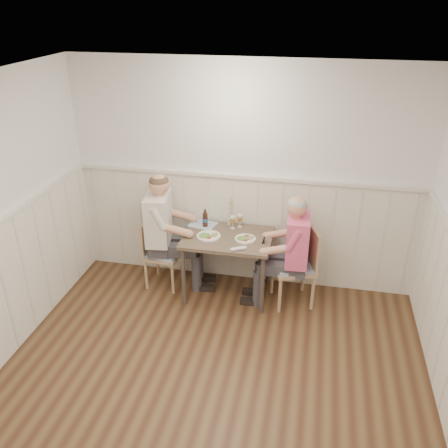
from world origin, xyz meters
name	(u,v)px	position (x,y,z in m)	size (l,w,h in m)	color
ground_plane	(198,419)	(0.00, 0.00, 0.00)	(4.50, 4.50, 0.00)	#452A19
room_shell	(193,262)	(0.00, 0.00, 1.52)	(4.04, 4.54, 2.60)	white
wainscot	(216,303)	(0.00, 0.69, 0.69)	(4.00, 4.49, 1.34)	silver
dining_table	(228,244)	(-0.12, 1.84, 0.65)	(0.98, 0.70, 0.75)	#4F4235
chair_right	(298,263)	(0.68, 1.85, 0.50)	(0.55, 0.55, 0.91)	tan
chair_left	(160,250)	(-0.95, 1.89, 0.45)	(0.43, 0.43, 0.83)	tan
man_in_pink	(292,260)	(0.61, 1.79, 0.56)	(0.62, 0.44, 1.33)	#3F3F47
diner_cream	(164,240)	(-0.88, 1.88, 0.60)	(0.71, 0.49, 1.43)	#3F3F47
plate_man	(245,238)	(0.08, 1.80, 0.77)	(0.23, 0.23, 0.06)	white
plate_diner	(207,235)	(-0.34, 1.78, 0.77)	(0.26, 0.26, 0.07)	white
beer_glass_a	(240,219)	(-0.03, 2.10, 0.85)	(0.06, 0.06, 0.16)	silver
beer_glass_b	(233,220)	(-0.10, 2.05, 0.85)	(0.06, 0.06, 0.15)	silver
beer_bottle	(205,219)	(-0.42, 2.03, 0.85)	(0.06, 0.06, 0.22)	#331C11
rolled_napkin	(238,249)	(0.05, 1.56, 0.77)	(0.17, 0.12, 0.04)	white
grass_vase	(229,212)	(-0.16, 2.14, 0.91)	(0.04, 0.04, 0.36)	silver
gingham_mat	(203,224)	(-0.46, 2.07, 0.75)	(0.34, 0.30, 0.01)	#4F7CB2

